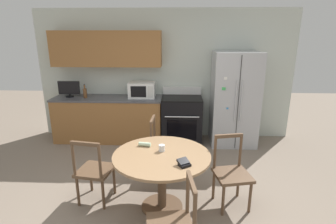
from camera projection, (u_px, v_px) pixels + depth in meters
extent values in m
plane|color=gray|center=(154.00, 212.00, 3.25)|extent=(14.00, 14.00, 0.00)
cube|color=silver|center=(165.00, 75.00, 5.41)|extent=(5.20, 0.10, 2.60)
cube|color=#936033|center=(106.00, 49.00, 5.09)|extent=(2.15, 0.34, 0.68)
cube|color=#936033|center=(109.00, 120.00, 5.36)|extent=(2.15, 0.62, 0.86)
cube|color=#4C4C51|center=(108.00, 98.00, 5.23)|extent=(2.17, 0.64, 0.03)
cube|color=#B2B5BA|center=(234.00, 99.00, 5.07)|extent=(0.86, 0.70, 1.81)
cube|color=#333333|center=(238.00, 104.00, 4.73)|extent=(0.01, 0.01, 1.73)
cylinder|color=silver|center=(236.00, 102.00, 4.71)|extent=(0.02, 0.02, 0.76)
cylinder|color=silver|center=(241.00, 102.00, 4.70)|extent=(0.02, 0.02, 0.76)
cube|color=white|center=(226.00, 78.00, 4.61)|extent=(0.06, 0.02, 0.05)
cube|color=#3FB259|center=(224.00, 89.00, 4.66)|extent=(0.07, 0.02, 0.05)
cube|color=#338CD8|center=(227.00, 108.00, 4.76)|extent=(0.04, 0.01, 0.03)
cube|color=black|center=(182.00, 120.00, 5.27)|extent=(0.78, 0.64, 0.90)
cube|color=black|center=(182.00, 130.00, 4.98)|extent=(0.56, 0.01, 0.40)
cylinder|color=silver|center=(182.00, 117.00, 4.88)|extent=(0.64, 0.02, 0.02)
cube|color=black|center=(182.00, 98.00, 5.14)|extent=(0.78, 0.64, 0.02)
cube|color=white|center=(182.00, 90.00, 5.39)|extent=(0.78, 0.06, 0.16)
cube|color=white|center=(142.00, 90.00, 5.21)|extent=(0.51, 0.38, 0.30)
cube|color=black|center=(138.00, 92.00, 5.02)|extent=(0.30, 0.01, 0.21)
cube|color=silver|center=(150.00, 92.00, 5.01)|extent=(0.10, 0.01, 0.22)
cylinder|color=black|center=(70.00, 96.00, 5.26)|extent=(0.16, 0.16, 0.02)
cylinder|color=black|center=(70.00, 95.00, 5.25)|extent=(0.03, 0.03, 0.04)
cube|color=black|center=(69.00, 88.00, 5.21)|extent=(0.42, 0.05, 0.26)
cylinder|color=brown|center=(85.00, 93.00, 5.17)|extent=(0.07, 0.07, 0.18)
cylinder|color=brown|center=(84.00, 87.00, 5.13)|extent=(0.03, 0.03, 0.07)
cylinder|color=#262626|center=(84.00, 85.00, 5.12)|extent=(0.03, 0.03, 0.01)
cylinder|color=#997551|center=(162.00, 156.00, 3.13)|extent=(1.18, 1.18, 0.03)
cylinder|color=brown|center=(162.00, 182.00, 3.23)|extent=(0.11, 0.11, 0.68)
cylinder|color=brown|center=(162.00, 206.00, 3.33)|extent=(0.52, 0.52, 0.03)
cube|color=brown|center=(95.00, 170.00, 3.37)|extent=(0.48, 0.48, 0.04)
cylinder|color=brown|center=(91.00, 177.00, 3.63)|extent=(0.04, 0.04, 0.41)
cylinder|color=brown|center=(114.00, 180.00, 3.56)|extent=(0.04, 0.04, 0.41)
cylinder|color=brown|center=(78.00, 191.00, 3.31)|extent=(0.04, 0.04, 0.41)
cylinder|color=brown|center=(103.00, 195.00, 3.24)|extent=(0.04, 0.04, 0.41)
cylinder|color=brown|center=(73.00, 158.00, 3.16)|extent=(0.04, 0.04, 0.45)
cylinder|color=brown|center=(100.00, 161.00, 3.09)|extent=(0.04, 0.04, 0.45)
cube|color=brown|center=(85.00, 144.00, 3.07)|extent=(0.35, 0.09, 0.04)
cylinder|color=brown|center=(195.00, 216.00, 2.16)|extent=(0.04, 0.04, 0.45)
cylinder|color=brown|center=(188.00, 192.00, 2.49)|extent=(0.04, 0.04, 0.45)
cube|color=brown|center=(192.00, 183.00, 2.26)|extent=(0.08, 0.35, 0.04)
cube|color=brown|center=(232.00, 175.00, 3.26)|extent=(0.50, 0.50, 0.04)
cylinder|color=brown|center=(250.00, 198.00, 3.18)|extent=(0.04, 0.04, 0.41)
cylinder|color=brown|center=(223.00, 200.00, 3.13)|extent=(0.04, 0.04, 0.41)
cylinder|color=brown|center=(238.00, 182.00, 3.51)|extent=(0.04, 0.04, 0.41)
cylinder|color=brown|center=(214.00, 185.00, 3.46)|extent=(0.04, 0.04, 0.41)
cylinder|color=brown|center=(240.00, 150.00, 3.39)|extent=(0.04, 0.04, 0.45)
cylinder|color=brown|center=(215.00, 152.00, 3.34)|extent=(0.04, 0.04, 0.45)
cube|color=brown|center=(229.00, 136.00, 3.31)|extent=(0.34, 0.11, 0.04)
cube|color=brown|center=(165.00, 147.00, 4.05)|extent=(0.44, 0.44, 0.04)
cylinder|color=brown|center=(177.00, 156.00, 4.27)|extent=(0.04, 0.04, 0.41)
cylinder|color=brown|center=(175.00, 166.00, 3.94)|extent=(0.04, 0.04, 0.41)
cylinder|color=brown|center=(156.00, 155.00, 4.30)|extent=(0.04, 0.04, 0.41)
cylinder|color=brown|center=(153.00, 165.00, 3.97)|extent=(0.04, 0.04, 0.41)
cylinder|color=brown|center=(154.00, 128.00, 4.16)|extent=(0.04, 0.04, 0.45)
cylinder|color=brown|center=(151.00, 136.00, 3.84)|extent=(0.04, 0.04, 0.45)
cube|color=brown|center=(153.00, 119.00, 3.94)|extent=(0.05, 0.35, 0.04)
cylinder|color=silver|center=(162.00, 148.00, 3.21)|extent=(0.08, 0.08, 0.08)
cylinder|color=#8C4C99|center=(162.00, 149.00, 3.21)|extent=(0.07, 0.07, 0.04)
cylinder|color=beige|center=(145.00, 144.00, 3.35)|extent=(0.16, 0.08, 0.05)
cube|color=black|center=(184.00, 165.00, 2.85)|extent=(0.15, 0.14, 0.03)
cube|color=black|center=(183.00, 161.00, 2.87)|extent=(0.15, 0.15, 0.06)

